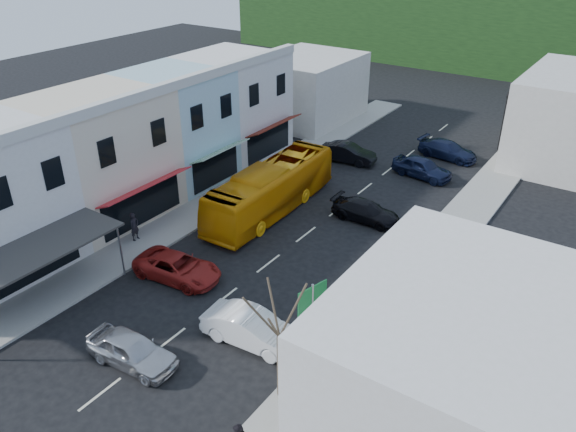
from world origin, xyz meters
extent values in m
plane|color=black|center=(0.00, 0.00, 0.00)|extent=(120.00, 120.00, 0.00)
cube|color=gray|center=(-7.50, 10.00, 0.07)|extent=(3.00, 52.00, 0.15)
cube|color=gray|center=(7.50, 10.00, 0.07)|extent=(3.00, 52.00, 0.15)
cube|color=#5E1A0F|center=(-8.40, -5.50, 3.05)|extent=(1.30, 7.65, 0.08)
cube|color=beige|center=(-12.50, 3.00, 4.00)|extent=(7.00, 8.00, 8.00)
cube|color=#AB1E23|center=(-8.40, 3.00, 3.05)|extent=(1.30, 6.80, 0.08)
cube|color=#98BBC4|center=(-12.50, 10.00, 4.00)|extent=(7.00, 6.00, 8.00)
cube|color=#195926|center=(-8.40, 10.00, 3.05)|extent=(1.30, 5.10, 0.08)
cube|color=beige|center=(-12.50, 16.50, 4.00)|extent=(7.00, 7.00, 8.00)
cube|color=#5E1A0F|center=(-8.40, 16.50, 3.05)|extent=(1.30, 5.95, 0.08)
cube|color=beige|center=(13.50, -4.00, 4.00)|extent=(8.00, 9.00, 8.00)
cube|color=#B7B2A8|center=(-12.00, 27.00, 3.00)|extent=(8.00, 10.00, 6.00)
cube|color=#B7B2A8|center=(11.00, 30.00, 3.50)|extent=(8.00, 12.00, 7.00)
cube|color=black|center=(0.00, 64.00, 6.00)|extent=(80.00, 24.00, 12.00)
imported|color=orange|center=(-3.62, 9.34, 1.55)|extent=(2.87, 11.67, 3.10)
imported|color=#B7B7BC|center=(-0.25, -5.92, 0.70)|extent=(4.53, 2.15, 1.40)
imported|color=white|center=(3.33, -1.86, 0.70)|extent=(4.54, 2.18, 1.40)
imported|color=maroon|center=(-3.25, 0.06, 0.70)|extent=(4.78, 2.38, 1.40)
imported|color=black|center=(2.23, 11.72, 0.70)|extent=(4.53, 1.92, 1.40)
imported|color=black|center=(2.58, 20.25, 0.70)|extent=(4.60, 2.38, 1.40)
imported|color=black|center=(-3.53, 19.69, 0.70)|extent=(4.60, 2.36, 1.40)
imported|color=black|center=(2.86, 25.00, 0.70)|extent=(4.68, 2.34, 1.40)
imported|color=black|center=(-8.12, 1.47, 1.00)|extent=(0.46, 0.64, 1.70)
camera|label=1|loc=(16.07, -17.71, 17.68)|focal=35.00mm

